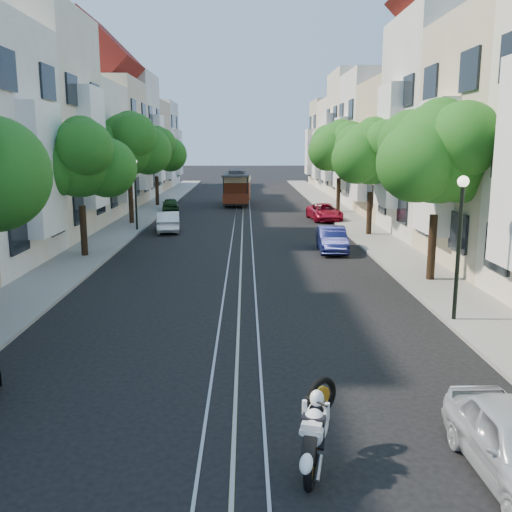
{
  "coord_description": "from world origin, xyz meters",
  "views": [
    {
      "loc": [
        0.23,
        -11.89,
        5.15
      ],
      "look_at": [
        0.55,
        6.18,
        1.59
      ],
      "focal_mm": 40.0,
      "sensor_mm": 36.0,
      "label": 1
    }
  ],
  "objects_px": {
    "tree_e_d": "(340,148)",
    "parked_car_e_far": "(324,212)",
    "cable_car": "(237,186)",
    "tree_e_b": "(439,156)",
    "parked_car_e_mid": "(332,239)",
    "tree_w_b": "(81,161)",
    "parked_car_w_mid": "(169,221)",
    "tree_w_c": "(129,145)",
    "parked_car_w_far": "(171,205)",
    "tree_w_d": "(156,151)",
    "sportbike_rider": "(315,427)",
    "tree_e_c": "(373,154)",
    "lamp_east": "(460,227)",
    "lamp_west": "(135,184)"
  },
  "relations": [
    {
      "from": "tree_e_d",
      "to": "parked_car_w_mid",
      "type": "xyz_separation_m",
      "value": [
        -11.66,
        -9.02,
        -4.26
      ]
    },
    {
      "from": "tree_e_c",
      "to": "parked_car_e_mid",
      "type": "bearing_deg",
      "value": -121.7
    },
    {
      "from": "cable_car",
      "to": "tree_e_b",
      "type": "bearing_deg",
      "value": -72.69
    },
    {
      "from": "tree_w_d",
      "to": "parked_car_e_far",
      "type": "distance_m",
      "value": 16.19
    },
    {
      "from": "cable_car",
      "to": "parked_car_e_far",
      "type": "relative_size",
      "value": 1.73
    },
    {
      "from": "lamp_east",
      "to": "parked_car_w_far",
      "type": "xyz_separation_m",
      "value": [
        -11.9,
        28.2,
        -2.31
      ]
    },
    {
      "from": "tree_e_d",
      "to": "tree_w_d",
      "type": "xyz_separation_m",
      "value": [
        -14.4,
        5.0,
        -0.27
      ]
    },
    {
      "from": "tree_e_d",
      "to": "parked_car_e_far",
      "type": "bearing_deg",
      "value": -111.8
    },
    {
      "from": "cable_car",
      "to": "parked_car_e_far",
      "type": "height_order",
      "value": "cable_car"
    },
    {
      "from": "tree_e_d",
      "to": "tree_w_d",
      "type": "bearing_deg",
      "value": 160.85
    },
    {
      "from": "tree_e_b",
      "to": "parked_car_e_mid",
      "type": "bearing_deg",
      "value": 114.19
    },
    {
      "from": "tree_w_b",
      "to": "parked_car_w_mid",
      "type": "bearing_deg",
      "value": 71.06
    },
    {
      "from": "lamp_west",
      "to": "sportbike_rider",
      "type": "bearing_deg",
      "value": -73.45
    },
    {
      "from": "parked_car_e_far",
      "to": "tree_e_d",
      "type": "bearing_deg",
      "value": 62.79
    },
    {
      "from": "tree_w_b",
      "to": "parked_car_w_far",
      "type": "bearing_deg",
      "value": 85.17
    },
    {
      "from": "tree_e_b",
      "to": "tree_e_d",
      "type": "xyz_separation_m",
      "value": [
        0.0,
        22.0,
        0.13
      ]
    },
    {
      "from": "cable_car",
      "to": "parked_car_e_far",
      "type": "bearing_deg",
      "value": -58.17
    },
    {
      "from": "tree_e_d",
      "to": "parked_car_e_far",
      "type": "distance_m",
      "value": 6.2
    },
    {
      "from": "lamp_east",
      "to": "parked_car_e_far",
      "type": "xyz_separation_m",
      "value": [
        -0.7,
        22.82,
        -2.27
      ]
    },
    {
      "from": "parked_car_e_far",
      "to": "tree_w_d",
      "type": "bearing_deg",
      "value": 138.89
    },
    {
      "from": "tree_w_c",
      "to": "parked_car_w_far",
      "type": "bearing_deg",
      "value": 77.96
    },
    {
      "from": "tree_e_d",
      "to": "tree_w_c",
      "type": "height_order",
      "value": "tree_w_c"
    },
    {
      "from": "lamp_east",
      "to": "sportbike_rider",
      "type": "distance_m",
      "value": 9.33
    },
    {
      "from": "tree_w_d",
      "to": "sportbike_rider",
      "type": "relative_size",
      "value": 3.92
    },
    {
      "from": "lamp_east",
      "to": "lamp_west",
      "type": "bearing_deg",
      "value": 124.99
    },
    {
      "from": "tree_e_c",
      "to": "sportbike_rider",
      "type": "height_order",
      "value": "tree_e_c"
    },
    {
      "from": "cable_car",
      "to": "parked_car_e_far",
      "type": "distance_m",
      "value": 12.34
    },
    {
      "from": "tree_e_d",
      "to": "cable_car",
      "type": "distance_m",
      "value": 10.65
    },
    {
      "from": "tree_e_d",
      "to": "parked_car_e_far",
      "type": "height_order",
      "value": "tree_e_d"
    },
    {
      "from": "sportbike_rider",
      "to": "parked_car_e_mid",
      "type": "height_order",
      "value": "sportbike_rider"
    },
    {
      "from": "parked_car_w_far",
      "to": "parked_car_e_far",
      "type": "bearing_deg",
      "value": 146.96
    },
    {
      "from": "tree_w_b",
      "to": "sportbike_rider",
      "type": "bearing_deg",
      "value": -64.33
    },
    {
      "from": "lamp_west",
      "to": "parked_car_e_mid",
      "type": "xyz_separation_m",
      "value": [
        10.7,
        -6.66,
        -2.24
      ]
    },
    {
      "from": "tree_w_c",
      "to": "cable_car",
      "type": "height_order",
      "value": "tree_w_c"
    },
    {
      "from": "parked_car_e_mid",
      "to": "parked_car_w_far",
      "type": "distance_m",
      "value": 19.6
    },
    {
      "from": "tree_e_c",
      "to": "parked_car_w_far",
      "type": "bearing_deg",
      "value": 136.46
    },
    {
      "from": "tree_e_d",
      "to": "tree_w_d",
      "type": "height_order",
      "value": "tree_e_d"
    },
    {
      "from": "cable_car",
      "to": "tree_w_b",
      "type": "bearing_deg",
      "value": -103.66
    },
    {
      "from": "sportbike_rider",
      "to": "parked_car_w_far",
      "type": "xyz_separation_m",
      "value": [
        -6.91,
        35.8,
        -0.22
      ]
    },
    {
      "from": "parked_car_e_mid",
      "to": "parked_car_e_far",
      "type": "bearing_deg",
      "value": 86.28
    },
    {
      "from": "tree_w_d",
      "to": "cable_car",
      "type": "xyz_separation_m",
      "value": [
        6.64,
        1.53,
        -2.99
      ]
    },
    {
      "from": "tree_w_d",
      "to": "sportbike_rider",
      "type": "distance_m",
      "value": 40.66
    },
    {
      "from": "lamp_east",
      "to": "parked_car_e_mid",
      "type": "xyz_separation_m",
      "value": [
        -1.9,
        11.34,
        -2.24
      ]
    },
    {
      "from": "tree_e_c",
      "to": "parked_car_w_far",
      "type": "relative_size",
      "value": 2.07
    },
    {
      "from": "sportbike_rider",
      "to": "parked_car_w_mid",
      "type": "height_order",
      "value": "sportbike_rider"
    },
    {
      "from": "tree_e_c",
      "to": "tree_w_d",
      "type": "bearing_deg",
      "value": 131.99
    },
    {
      "from": "lamp_east",
      "to": "tree_w_b",
      "type": "bearing_deg",
      "value": 143.42
    },
    {
      "from": "tree_w_b",
      "to": "tree_e_d",
      "type": "bearing_deg",
      "value": 49.73
    },
    {
      "from": "parked_car_e_mid",
      "to": "tree_w_c",
      "type": "bearing_deg",
      "value": 142.39
    },
    {
      "from": "tree_w_b",
      "to": "cable_car",
      "type": "relative_size",
      "value": 0.88
    }
  ]
}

